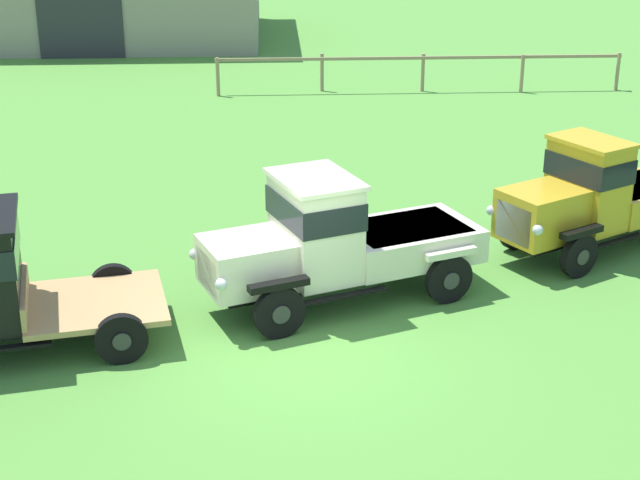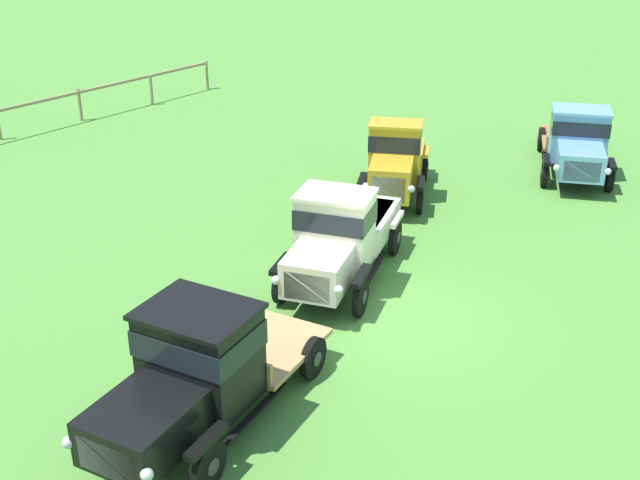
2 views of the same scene
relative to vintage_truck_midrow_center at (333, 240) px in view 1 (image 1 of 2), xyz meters
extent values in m
plane|color=#518E38|center=(-0.60, -2.04, -1.16)|extent=(240.00, 240.00, 0.00)
cube|color=#2D2D33|center=(-8.18, 22.10, 0.04)|extent=(3.20, 0.08, 2.40)
cylinder|color=#997F60|center=(-2.72, 15.66, -0.54)|extent=(0.12, 0.12, 1.25)
cylinder|color=#997F60|center=(0.68, 16.19, -0.54)|extent=(0.12, 0.12, 1.25)
cylinder|color=#997F60|center=(4.00, 15.98, -0.54)|extent=(0.12, 0.12, 1.25)
cylinder|color=#997F60|center=(7.23, 15.65, -0.54)|extent=(0.12, 0.12, 1.25)
cylinder|color=#997F60|center=(10.47, 15.79, -0.54)|extent=(0.12, 0.12, 1.25)
cube|color=#997F60|center=(3.87, 15.89, -0.03)|extent=(13.40, 0.08, 0.10)
cylinder|color=black|center=(-3.44, -2.10, -0.75)|extent=(0.84, 0.32, 0.83)
cylinder|color=#2D2D2D|center=(-3.42, -2.19, -0.75)|extent=(0.29, 0.09, 0.29)
cylinder|color=black|center=(-3.85, -0.12, -0.75)|extent=(0.84, 0.32, 0.83)
cylinder|color=#2D2D2D|center=(-3.87, -0.03, -0.75)|extent=(0.29, 0.09, 0.29)
cube|color=tan|center=(-3.97, -1.18, -0.56)|extent=(2.61, 2.47, 0.10)
cube|color=tan|center=(-5.03, -1.40, -0.33)|extent=(0.47, 1.90, 0.44)
cylinder|color=black|center=(-0.97, -1.37, -0.71)|extent=(0.89, 0.47, 0.90)
cylinder|color=#2D2D2D|center=(-0.94, -1.45, -0.71)|extent=(0.30, 0.14, 0.31)
cylinder|color=black|center=(-1.65, 0.34, -0.71)|extent=(0.89, 0.47, 0.90)
cylinder|color=#2D2D2D|center=(-1.68, 0.42, -0.71)|extent=(0.30, 0.14, 0.31)
cylinder|color=black|center=(2.03, -0.19, -0.71)|extent=(0.89, 0.47, 0.90)
cylinder|color=#2D2D2D|center=(2.06, -0.27, -0.71)|extent=(0.30, 0.14, 0.31)
cylinder|color=black|center=(1.36, 1.52, -0.71)|extent=(0.89, 0.47, 0.90)
cylinder|color=#2D2D2D|center=(1.33, 1.60, -0.71)|extent=(0.30, 0.14, 0.31)
cube|color=black|center=(0.16, 0.06, -0.63)|extent=(4.66, 2.63, 0.12)
cube|color=beige|center=(-1.51, -0.59, -0.15)|extent=(1.79, 1.72, 0.84)
cube|color=silver|center=(-2.14, -0.84, -0.19)|extent=(0.43, 0.96, 0.63)
sphere|color=silver|center=(-1.90, -1.49, -0.13)|extent=(0.20, 0.20, 0.20)
sphere|color=silver|center=(-2.40, -0.20, -0.13)|extent=(0.20, 0.20, 0.20)
cube|color=black|center=(-0.97, -1.37, -0.21)|extent=(1.04, 0.56, 0.12)
cube|color=black|center=(-1.65, 0.34, -0.21)|extent=(1.04, 0.56, 0.12)
cube|color=beige|center=(-0.32, -0.13, 0.28)|extent=(1.65, 1.92, 1.69)
cube|color=black|center=(-0.32, -0.13, 0.66)|extent=(1.70, 1.97, 0.47)
cube|color=beige|center=(-0.32, -0.13, 1.16)|extent=(1.78, 2.03, 0.08)
cube|color=black|center=(0.11, -0.92, -0.65)|extent=(1.53, 0.71, 0.05)
cube|color=black|center=(-0.54, 0.75, -0.65)|extent=(1.53, 0.71, 0.05)
cube|color=beige|center=(1.35, 0.53, -0.28)|extent=(2.91, 2.47, 0.59)
cube|color=black|center=(1.35, 0.53, -0.01)|extent=(2.45, 2.09, 0.06)
cube|color=beige|center=(2.03, -0.19, -0.21)|extent=(0.99, 0.55, 0.12)
cube|color=beige|center=(1.36, 1.52, -0.21)|extent=(0.99, 0.55, 0.12)
cylinder|color=black|center=(4.66, 0.80, -0.74)|extent=(0.82, 0.57, 0.85)
cylinder|color=#2D2D2D|center=(4.71, 0.72, -0.74)|extent=(0.27, 0.17, 0.30)
cylinder|color=black|center=(3.84, 2.23, -0.74)|extent=(0.82, 0.57, 0.85)
cylinder|color=#2D2D2D|center=(3.79, 2.31, -0.74)|extent=(0.27, 0.17, 0.30)
cylinder|color=black|center=(6.23, 3.61, -0.74)|extent=(0.82, 0.57, 0.85)
cylinder|color=#2D2D2D|center=(6.18, 3.70, -0.74)|extent=(0.27, 0.17, 0.30)
cube|color=black|center=(5.34, 2.15, -0.66)|extent=(3.99, 2.83, 0.12)
cube|color=gold|center=(4.06, 1.40, -0.11)|extent=(1.85, 1.74, 0.96)
cube|color=silver|center=(3.45, 1.05, -0.16)|extent=(0.51, 0.81, 0.72)
sphere|color=silver|center=(3.75, 0.51, -0.09)|extent=(0.20, 0.20, 0.20)
sphere|color=silver|center=(3.13, 1.58, -0.09)|extent=(0.20, 0.20, 0.20)
cube|color=black|center=(4.66, 0.80, -0.26)|extent=(0.95, 0.66, 0.12)
cube|color=black|center=(3.84, 2.23, -0.26)|extent=(0.95, 0.66, 0.12)
cube|color=gold|center=(5.10, 2.00, 0.25)|extent=(1.53, 1.72, 1.69)
cube|color=black|center=(5.10, 2.00, 0.62)|extent=(1.57, 1.77, 0.47)
cube|color=gold|center=(5.10, 2.00, 1.13)|extent=(1.64, 1.82, 0.08)
cube|color=black|center=(5.58, 1.35, -0.68)|extent=(1.19, 0.77, 0.05)
cube|color=black|center=(4.77, 2.75, -0.68)|extent=(1.19, 0.77, 0.05)
cube|color=gold|center=(6.38, 2.75, -0.31)|extent=(2.53, 2.34, 0.58)
cube|color=black|center=(6.38, 2.75, -0.05)|extent=(2.13, 1.97, 0.06)
cube|color=gold|center=(6.23, 3.61, -0.26)|extent=(0.91, 0.64, 0.12)
camera|label=1|loc=(-1.06, -15.80, 6.35)|focal=55.00mm
camera|label=2|loc=(-13.29, -10.48, 7.75)|focal=45.00mm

